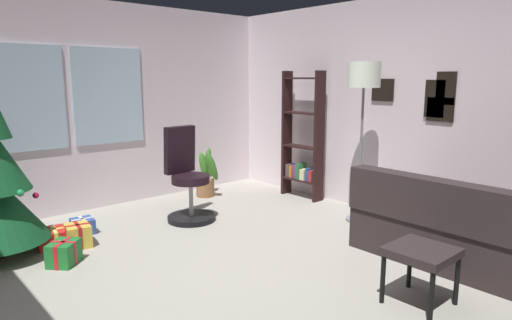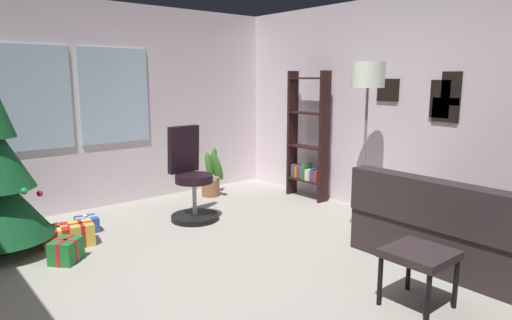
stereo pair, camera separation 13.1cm
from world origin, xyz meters
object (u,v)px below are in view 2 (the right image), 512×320
floor_lamp (368,86)px  potted_plant (212,177)px  couch (483,236)px  gift_box_red (59,235)px  bookshelf (307,144)px  footstool (419,258)px  gift_box_gold (81,234)px  gift_box_blue (87,224)px  gift_box_green (66,251)px  office_chair (191,183)px

floor_lamp → potted_plant: size_ratio=2.71×
couch → floor_lamp: size_ratio=1.03×
gift_box_red → potted_plant: (2.27, 0.58, 0.19)m
bookshelf → floor_lamp: 1.45m
couch → potted_plant: 3.60m
footstool → floor_lamp: 2.29m
gift_box_gold → footstool: bearing=-62.8°
gift_box_blue → potted_plant: potted_plant is taller
gift_box_gold → bookshelf: (3.05, -0.20, 0.65)m
couch → gift_box_green: couch is taller
floor_lamp → gift_box_green: bearing=161.4°
bookshelf → potted_plant: bookshelf is taller
gift_box_red → gift_box_blue: size_ratio=1.44×
gift_box_gold → floor_lamp: bearing=-26.4°
floor_lamp → potted_plant: 2.57m
footstool → bookshelf: bearing=59.0°
gift_box_gold → office_chair: bearing=0.1°
footstool → office_chair: (-0.16, 2.84, 0.06)m
couch → footstool: couch is taller
floor_lamp → office_chair: bearing=136.8°
gift_box_gold → floor_lamp: 3.40m
gift_box_gold → floor_lamp: size_ratio=0.16×
office_chair → bookshelf: 1.79m
couch → gift_box_gold: 3.80m
footstool → gift_box_red: 3.44m
floor_lamp → bookshelf: bearing=76.0°
gift_box_red → gift_box_blue: (0.35, 0.18, -0.01)m
footstool → gift_box_gold: bearing=117.2°
office_chair → potted_plant: size_ratio=1.63×
couch → office_chair: 3.09m
couch → gift_box_blue: 3.96m
footstool → gift_box_blue: size_ratio=1.74×
couch → bookshelf: 2.72m
gift_box_red → office_chair: bearing=-6.5°
gift_box_green → bookshelf: bearing=2.8°
floor_lamp → gift_box_blue: bearing=146.4°
office_chair → gift_box_blue: bearing=162.9°
gift_box_blue → footstool: bearing=-68.1°
gift_box_blue → office_chair: size_ratio=0.23×
potted_plant → footstool: bearing=-100.1°
gift_box_red → couch: bearing=-47.9°
bookshelf → floor_lamp: bearing=-104.0°
gift_box_green → floor_lamp: 3.50m
office_chair → bookshelf: bearing=-6.5°
gift_box_gold → gift_box_blue: gift_box_gold is taller
footstool → floor_lamp: bearing=48.6°
office_chair → potted_plant: 1.11m
gift_box_gold → office_chair: 1.34m
gift_box_blue → floor_lamp: bearing=-33.6°
bookshelf → office_chair: bearing=173.5°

